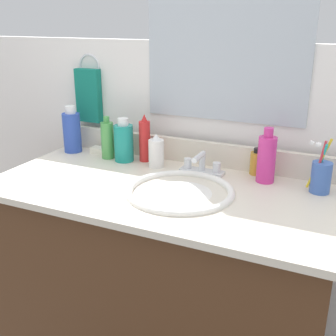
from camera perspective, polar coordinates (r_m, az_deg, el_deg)
The scene contains 18 objects.
vanity_cabinet at distance 1.61m, azimuth -0.75°, elevation -17.11°, with size 1.12×0.53×0.83m, color #4C2D19.
countertop at distance 1.40m, azimuth -0.83°, elevation -3.01°, with size 1.17×0.57×0.02m, color beige.
backsplash at distance 1.62m, azimuth 3.40°, elevation 2.27°, with size 1.17×0.02×0.09m, color beige.
back_wall at distance 1.76m, azimuth 3.98°, elevation -4.85°, with size 2.27×0.04×1.30m, color white.
mirror_panel at distance 1.55m, azimuth 7.87°, elevation 16.63°, with size 0.60×0.01×0.56m, color #B2BCC6.
towel_ring at distance 1.82m, azimuth -10.61°, elevation 13.44°, with size 0.10×0.10×0.01m, color silver.
hand_towel at distance 1.82m, azimuth -10.70°, elevation 9.62°, with size 0.11×0.04×0.22m, color #147260.
sink_basin at distance 1.36m, azimuth 1.61°, elevation -4.54°, with size 0.35×0.35×0.11m.
faucet at distance 1.51m, azimuth 4.56°, elevation 0.24°, with size 0.16×0.10×0.08m.
bottle_mouthwash_teal at distance 1.63m, azimuth -6.02°, elevation 3.51°, with size 0.07×0.07×0.17m.
bottle_soap_pink at distance 1.45m, azimuth 13.21°, elevation 1.29°, with size 0.06×0.06×0.19m.
bottle_spray_red at distance 1.63m, azimuth -3.19°, elevation 3.81°, with size 0.04×0.04×0.19m.
bottle_toner_green at distance 1.68m, azimuth -8.22°, elevation 3.81°, with size 0.05×0.05×0.17m.
bottle_lotion_white at distance 1.56m, azimuth -1.61°, elevation 2.17°, with size 0.06×0.06×0.13m.
bottle_shampoo_blue at distance 1.78m, azimuth -12.90°, elevation 4.87°, with size 0.07×0.07×0.19m.
bottle_oil_amber at distance 1.53m, azimuth 11.98°, elevation 0.72°, with size 0.05×0.05×0.10m.
cup_blue_plastic at distance 1.42m, azimuth 20.00°, elevation -1.05°, with size 0.08×0.07×0.18m.
soap_bar at distance 1.76m, azimuth -9.34°, elevation 2.39°, with size 0.06×0.04×0.02m, color white.
Camera 1 is at (0.56, -1.16, 1.38)m, focal length 44.95 mm.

